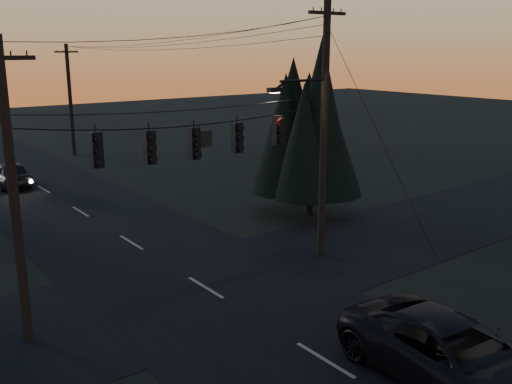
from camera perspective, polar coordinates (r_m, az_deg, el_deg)
main_road at (r=28.78m, az=-15.75°, el=-2.79°), size 8.00×120.00×0.02m
cross_road at (r=20.29m, az=-5.07°, el=-9.51°), size 60.00×7.00×0.02m
utility_pole_right at (r=23.44m, az=6.45°, el=-6.24°), size 5.00×0.30×10.00m
utility_pole_left at (r=18.19m, az=-21.76°, el=-13.50°), size 1.80×0.30×8.50m
utility_pole_far_r at (r=47.11m, az=-17.68°, el=3.53°), size 1.80×0.30×8.50m
span_signal_assembly at (r=18.70m, az=-6.05°, el=5.11°), size 11.50×0.44×1.62m
evergreen_right at (r=28.00m, az=5.58°, el=6.81°), size 4.45×4.45×7.99m
suv_near at (r=15.32m, az=19.00°, el=-15.14°), size 3.19×6.18×1.67m
sedan_oncoming_a at (r=37.64m, az=-23.37°, el=1.69°), size 1.90×4.54×1.53m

